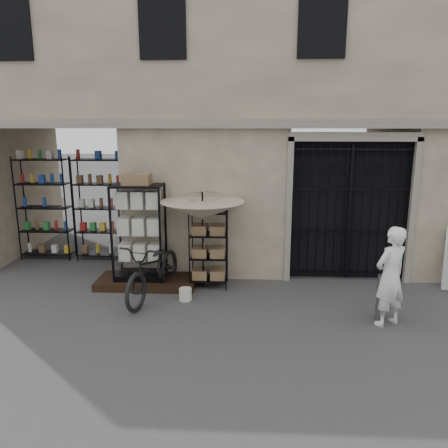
# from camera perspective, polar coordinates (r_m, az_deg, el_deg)

# --- Properties ---
(ground) EXTENTS (80.00, 80.00, 0.00)m
(ground) POSITION_cam_1_polar(r_m,az_deg,el_deg) (7.59, 5.63, -12.49)
(ground) COLOR black
(ground) RESTS_ON ground
(main_building) EXTENTS (14.00, 4.00, 9.00)m
(main_building) POSITION_cam_1_polar(r_m,az_deg,el_deg) (10.91, 5.21, 19.52)
(main_building) COLOR tan
(main_building) RESTS_ON ground
(shop_recess) EXTENTS (3.00, 1.70, 3.00)m
(shop_recess) POSITION_cam_1_polar(r_m,az_deg,el_deg) (10.63, -19.94, 2.73)
(shop_recess) COLOR black
(shop_recess) RESTS_ON ground
(shop_shelving) EXTENTS (2.70, 0.50, 2.50)m
(shop_shelving) POSITION_cam_1_polar(r_m,az_deg,el_deg) (11.15, -19.10, 1.93)
(shop_shelving) COLOR black
(shop_shelving) RESTS_ON ground
(iron_gate) EXTENTS (2.50, 0.21, 3.00)m
(iron_gate) POSITION_cam_1_polar(r_m,az_deg,el_deg) (9.52, 15.80, 1.89)
(iron_gate) COLOR black
(iron_gate) RESTS_ON ground
(step_platform) EXTENTS (2.00, 0.90, 0.15)m
(step_platform) POSITION_cam_1_polar(r_m,az_deg,el_deg) (9.20, -10.04, -7.43)
(step_platform) COLOR black
(step_platform) RESTS_ON ground
(display_cabinet) EXTENTS (1.11, 0.90, 2.09)m
(display_cabinet) POSITION_cam_1_polar(r_m,az_deg,el_deg) (8.98, -11.01, -1.68)
(display_cabinet) COLOR black
(display_cabinet) RESTS_ON step_platform
(wire_rack) EXTENTS (0.86, 0.73, 1.66)m
(wire_rack) POSITION_cam_1_polar(r_m,az_deg,el_deg) (8.81, -2.00, -3.12)
(wire_rack) COLOR black
(wire_rack) RESTS_ON ground
(market_umbrella) EXTENTS (1.82, 1.83, 2.35)m
(market_umbrella) POSITION_cam_1_polar(r_m,az_deg,el_deg) (8.53, -2.84, 2.44)
(market_umbrella) COLOR black
(market_umbrella) RESTS_ON ground
(white_bucket) EXTENTS (0.29, 0.29, 0.23)m
(white_bucket) POSITION_cam_1_polar(r_m,az_deg,el_deg) (8.35, -5.06, -9.13)
(white_bucket) COLOR beige
(white_bucket) RESTS_ON ground
(bicycle) EXTENTS (0.99, 1.27, 2.14)m
(bicycle) POSITION_cam_1_polar(r_m,az_deg,el_deg) (8.62, -8.97, -9.36)
(bicycle) COLOR black
(bicycle) RESTS_ON ground
(steel_bollard) EXTENTS (0.18, 0.18, 0.79)m
(steel_bollard) POSITION_cam_1_polar(r_m,az_deg,el_deg) (7.92, 19.79, -8.98)
(steel_bollard) COLOR slate
(steel_bollard) RESTS_ON ground
(shopkeeper) EXTENTS (1.38, 1.75, 0.40)m
(shopkeeper) POSITION_cam_1_polar(r_m,az_deg,el_deg) (7.92, 20.39, -12.14)
(shopkeeper) COLOR white
(shopkeeper) RESTS_ON ground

